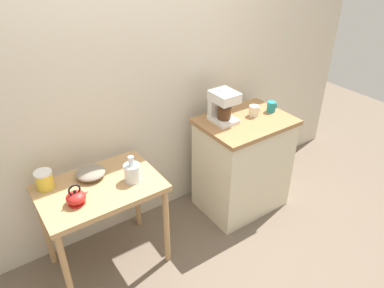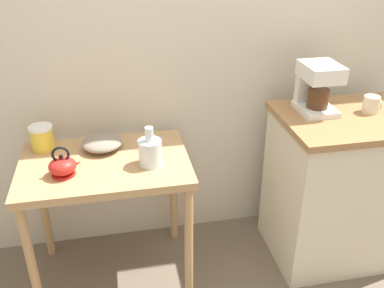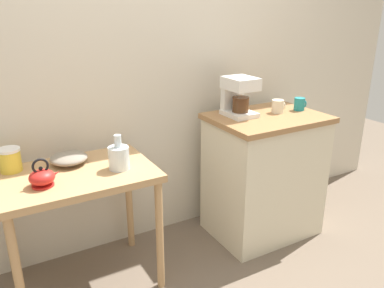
# 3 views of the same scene
# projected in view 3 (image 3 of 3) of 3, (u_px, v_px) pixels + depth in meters

# --- Properties ---
(ground_plane) EXTENTS (8.00, 8.00, 0.00)m
(ground_plane) POSITION_uv_depth(u_px,v_px,m) (176.00, 260.00, 2.56)
(ground_plane) COLOR #6B5B4C
(back_wall) EXTENTS (4.40, 0.10, 2.80)m
(back_wall) POSITION_uv_depth(u_px,v_px,m) (154.00, 36.00, 2.52)
(back_wall) COLOR beige
(back_wall) RESTS_ON ground_plane
(wooden_table) EXTENTS (0.83, 0.57, 0.73)m
(wooden_table) POSITION_uv_depth(u_px,v_px,m) (78.00, 189.00, 2.15)
(wooden_table) COLOR tan
(wooden_table) RESTS_ON ground_plane
(kitchen_counter) EXTENTS (0.76, 0.57, 0.89)m
(kitchen_counter) POSITION_uv_depth(u_px,v_px,m) (263.00, 175.00, 2.77)
(kitchen_counter) COLOR beige
(kitchen_counter) RESTS_ON ground_plane
(bowl_stoneware) EXTENTS (0.21, 0.21, 0.07)m
(bowl_stoneware) POSITION_uv_depth(u_px,v_px,m) (69.00, 158.00, 2.21)
(bowl_stoneware) COLOR gray
(bowl_stoneware) RESTS_ON wooden_table
(teakettle) EXTENTS (0.16, 0.13, 0.15)m
(teakettle) POSITION_uv_depth(u_px,v_px,m) (42.00, 177.00, 1.93)
(teakettle) COLOR red
(teakettle) RESTS_ON wooden_table
(glass_carafe_vase) EXTENTS (0.11, 0.11, 0.20)m
(glass_carafe_vase) POSITION_uv_depth(u_px,v_px,m) (119.00, 157.00, 2.13)
(glass_carafe_vase) COLOR silver
(glass_carafe_vase) RESTS_ON wooden_table
(canister_enamel) EXTENTS (0.12, 0.12, 0.13)m
(canister_enamel) POSITION_uv_depth(u_px,v_px,m) (10.00, 160.00, 2.10)
(canister_enamel) COLOR gold
(canister_enamel) RESTS_ON wooden_table
(coffee_maker) EXTENTS (0.18, 0.22, 0.26)m
(coffee_maker) POSITION_uv_depth(u_px,v_px,m) (238.00, 95.00, 2.58)
(coffee_maker) COLOR white
(coffee_maker) RESTS_ON kitchen_counter
(mug_dark_teal) EXTENTS (0.08, 0.07, 0.09)m
(mug_dark_teal) POSITION_uv_depth(u_px,v_px,m) (300.00, 104.00, 2.74)
(mug_dark_teal) COLOR teal
(mug_dark_teal) RESTS_ON kitchen_counter
(mug_small_cream) EXTENTS (0.09, 0.08, 0.09)m
(mug_small_cream) POSITION_uv_depth(u_px,v_px,m) (278.00, 106.00, 2.67)
(mug_small_cream) COLOR beige
(mug_small_cream) RESTS_ON kitchen_counter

